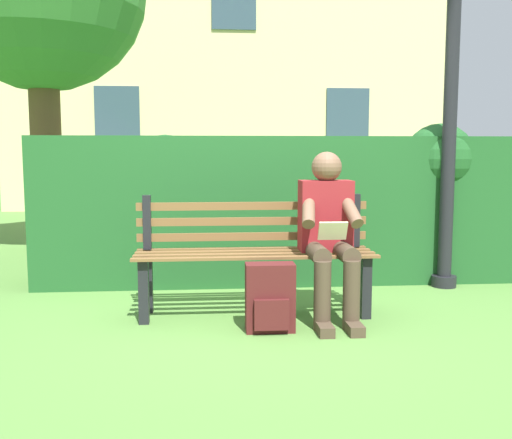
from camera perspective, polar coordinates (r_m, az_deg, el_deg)
The scene contains 7 objects.
ground at distance 4.38m, azimuth -0.11°, elevation -9.32°, with size 60.00×60.00×0.00m, color #517F38.
park_bench at distance 4.34m, azimuth -0.18°, elevation -3.24°, with size 1.75×0.45×0.88m.
person_seated at distance 4.22m, azimuth 7.11°, elevation -1.02°, with size 0.44×0.73×1.20m.
hedge_backdrop at distance 5.49m, azimuth 3.66°, elevation 1.47°, with size 4.62×0.80×1.47m.
building_facade at distance 13.97m, azimuth -2.47°, elevation 15.82°, with size 9.50×3.20×6.89m.
backpack at distance 3.95m, azimuth 1.38°, elevation -7.69°, with size 0.33×0.24×0.46m.
lamp_post at distance 5.47m, azimuth 18.61°, elevation 14.87°, with size 0.32×0.32×3.19m.
Camera 1 is at (0.34, 4.20, 1.20)m, focal length 40.97 mm.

